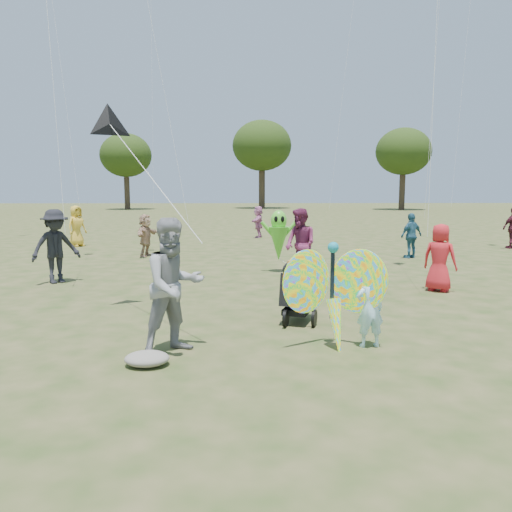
% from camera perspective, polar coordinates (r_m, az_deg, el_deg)
% --- Properties ---
extents(ground, '(160.00, 160.00, 0.00)m').
position_cam_1_polar(ground, '(7.84, 1.79, -9.45)').
color(ground, '#51592B').
rests_on(ground, ground).
extents(child_girl, '(0.45, 0.33, 1.15)m').
position_cam_1_polar(child_girl, '(7.50, 12.89, -5.88)').
color(child_girl, '#B4EDFF').
rests_on(child_girl, ground).
extents(adult_man, '(1.18, 1.12, 1.91)m').
position_cam_1_polar(adult_man, '(7.11, -9.36, -3.38)').
color(adult_man, gray).
rests_on(adult_man, ground).
extents(grey_bag, '(0.59, 0.48, 0.19)m').
position_cam_1_polar(grey_bag, '(6.84, -12.36, -11.38)').
color(grey_bag, gray).
rests_on(grey_bag, ground).
extents(crowd_a, '(0.89, 0.86, 1.54)m').
position_cam_1_polar(crowd_a, '(12.04, 20.26, -0.17)').
color(crowd_a, red).
rests_on(crowd_a, ground).
extents(crowd_b, '(1.34, 1.28, 1.83)m').
position_cam_1_polar(crowd_b, '(13.22, -21.93, 1.03)').
color(crowd_b, black).
rests_on(crowd_b, ground).
extents(crowd_c, '(0.96, 0.74, 1.52)m').
position_cam_1_polar(crowd_c, '(17.62, 17.33, 2.24)').
color(crowd_c, '#2D617C').
rests_on(crowd_c, ground).
extents(crowd_d, '(0.83, 1.43, 1.47)m').
position_cam_1_polar(crowd_d, '(17.70, -12.50, 2.34)').
color(crowd_d, tan).
rests_on(crowd_d, ground).
extents(crowd_e, '(1.05, 1.12, 1.84)m').
position_cam_1_polar(crowd_e, '(12.72, 5.09, 1.33)').
color(crowd_e, '#76274F').
rests_on(crowd_e, ground).
extents(crowd_g, '(0.89, 0.97, 1.67)m').
position_cam_1_polar(crowd_g, '(21.59, -19.83, 3.24)').
color(crowd_g, gold).
rests_on(crowd_g, ground).
extents(crowd_j, '(0.70, 1.47, 1.52)m').
position_cam_1_polar(crowd_j, '(24.20, 0.27, 3.94)').
color(crowd_j, '#C570A4').
rests_on(crowd_j, ground).
extents(jogging_stroller, '(0.72, 1.13, 1.09)m').
position_cam_1_polar(jogging_stroller, '(8.76, 4.79, -3.51)').
color(jogging_stroller, black).
rests_on(jogging_stroller, ground).
extents(butterfly_kite, '(1.74, 0.75, 1.76)m').
position_cam_1_polar(butterfly_kite, '(7.31, 8.89, -4.44)').
color(butterfly_kite, orange).
rests_on(butterfly_kite, ground).
extents(delta_kite_rig, '(2.31, 2.71, 2.36)m').
position_cam_1_polar(delta_kite_rig, '(9.75, -16.30, 14.16)').
color(delta_kite_rig, black).
rests_on(delta_kite_rig, ground).
extents(alien_kite, '(1.12, 0.69, 1.74)m').
position_cam_1_polar(alien_kite, '(13.91, 2.61, 2.10)').
color(alien_kite, '#59D030').
rests_on(alien_kite, ground).
extents(tree_line, '(91.78, 33.60, 10.79)m').
position_cam_1_polar(tree_line, '(52.83, 2.97, 12.52)').
color(tree_line, '#3A2D21').
rests_on(tree_line, ground).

